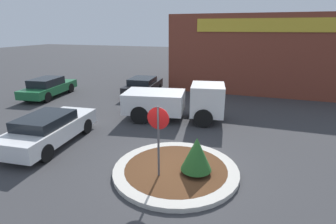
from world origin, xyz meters
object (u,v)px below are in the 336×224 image
(stop_sign, at_px, (158,130))
(parked_sedan_black, at_px, (143,86))
(utility_truck, at_px, (176,101))
(parked_sedan_green, at_px, (48,87))
(parked_sedan_white, at_px, (49,129))

(stop_sign, xyz_separation_m, parked_sedan_black, (-5.22, 10.59, -1.09))
(utility_truck, xyz_separation_m, parked_sedan_black, (-4.01, 4.64, -0.37))
(utility_truck, bearing_deg, parked_sedan_green, 160.50)
(utility_truck, height_order, parked_sedan_green, utility_truck)
(parked_sedan_green, xyz_separation_m, parked_sedan_white, (6.06, -6.64, -0.00))
(parked_sedan_black, bearing_deg, parked_sedan_white, 173.30)
(parked_sedan_black, bearing_deg, parked_sedan_green, 108.81)
(utility_truck, distance_m, parked_sedan_white, 6.42)
(parked_sedan_green, distance_m, parked_sedan_white, 8.99)
(stop_sign, bearing_deg, parked_sedan_white, 168.26)
(parked_sedan_black, xyz_separation_m, parked_sedan_white, (-0.21, -9.46, 0.05))
(parked_sedan_green, bearing_deg, parked_sedan_white, -145.52)
(parked_sedan_green, relative_size, parked_sedan_black, 1.09)
(utility_truck, relative_size, parked_sedan_black, 1.23)
(parked_sedan_white, bearing_deg, stop_sign, -106.73)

